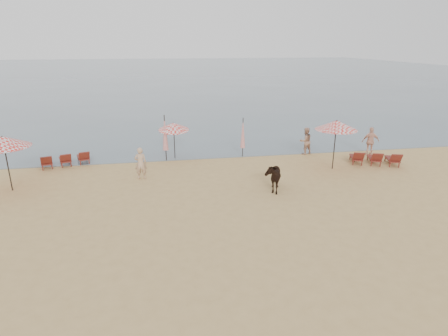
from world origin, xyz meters
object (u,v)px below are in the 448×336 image
Objects in this scene: umbrella_open_right at (336,125)px; umbrella_closed_left at (165,133)px; beachgoer_left at (141,163)px; lounger_cluster_left at (65,159)px; lounger_cluster_right at (375,158)px; umbrella_open_left_a at (3,142)px; beachgoer_right_a at (306,141)px; cow at (272,176)px; umbrella_open_left_b at (174,126)px; beachgoer_right_b at (371,141)px; umbrella_closed_right at (243,133)px.

umbrella_closed_left is at bearing 156.93° from umbrella_open_right.
beachgoer_left is (-9.99, 0.23, -1.57)m from umbrella_open_right.
lounger_cluster_left is 0.97× the size of lounger_cluster_right.
umbrella_open_left_a is 1.60× the size of beachgoer_left.
beachgoer_left is at bearing 2.91° from beachgoer_right_a.
lounger_cluster_right is 3.30m from umbrella_open_right.
umbrella_open_left_a is at bearing -174.44° from cow.
cow is (11.70, -2.01, -1.61)m from umbrella_open_left_a.
umbrella_closed_left is at bearing -140.25° from umbrella_open_left_b.
umbrella_open_right is 4.99m from cow.
beachgoer_right_b is at bearing 27.19° from umbrella_open_right.
umbrella_open_left_a is 15.77m from umbrella_open_right.
lounger_cluster_right is 1.74× the size of beachgoer_right_a.
umbrella_open_right is at bearing -16.64° from umbrella_open_left_b.
umbrella_open_left_b reaches higher than beachgoer_right_a.
beachgoer_right_a is at bearing -0.67° from umbrella_closed_left.
umbrella_open_right reaches higher than lounger_cluster_left.
umbrella_open_right is at bearing -18.91° from umbrella_closed_left.
lounger_cluster_left is at bearing 40.14° from umbrella_open_left_a.
lounger_cluster_right is at bearing 2.06° from umbrella_open_right.
umbrella_closed_right reaches higher than umbrella_open_left_b.
lounger_cluster_left is at bearing 8.96° from beachgoer_right_b.
umbrella_closed_left is 1.61× the size of beachgoer_right_a.
cow is at bearing -88.02° from umbrella_closed_right.
umbrella_closed_left reaches higher than lounger_cluster_left.
umbrella_closed_right is 1.37× the size of beachgoer_right_b.
lounger_cluster_right is at bearing -13.41° from umbrella_closed_left.
umbrella_closed_left is at bearing 7.68° from beachgoer_right_b.
lounger_cluster_right is at bearing 36.87° from cow.
cow is at bearing -138.81° from lounger_cluster_right.
umbrella_open_left_a is (-1.62, -3.38, 1.92)m from lounger_cluster_left.
cow is at bearing -48.54° from umbrella_open_left_b.
lounger_cluster_right is at bearing -22.32° from umbrella_open_left_a.
umbrella_open_left_a is 0.97× the size of umbrella_open_right.
umbrella_closed_left reaches higher than cow.
umbrella_closed_right is (9.90, -0.06, 1.06)m from lounger_cluster_left.
umbrella_open_left_a is 7.84m from umbrella_closed_left.
cow is at bearing 42.59° from beachgoer_right_a.
umbrella_closed_left is 4.45m from umbrella_closed_right.
beachgoer_right_a is (7.77, -0.44, -1.09)m from umbrella_open_left_b.
beachgoer_right_a is at bearing 70.48° from cow.
umbrella_open_left_b is 8.86m from umbrella_open_right.
umbrella_open_right is 1.63× the size of cow.
umbrella_open_left_b is at bearing 1.59° from umbrella_open_left_a.
lounger_cluster_right is 7.44m from umbrella_closed_right.
umbrella_closed_right is (3.94, -0.36, -0.47)m from umbrella_open_left_b.
umbrella_open_left_b is at bearing -176.09° from lounger_cluster_right.
umbrella_open_right is 1.65× the size of beachgoer_left.
umbrella_open_right reaches higher than lounger_cluster_right.
umbrella_open_right is at bearing -29.25° from lounger_cluster_left.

